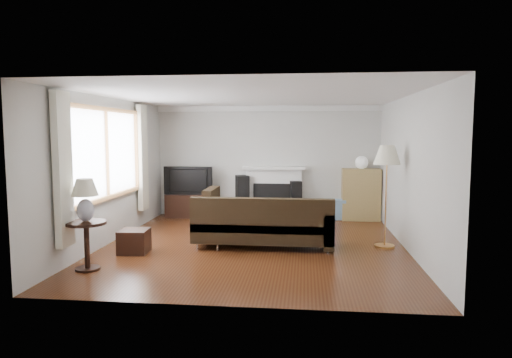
# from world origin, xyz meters

# --- Properties ---
(room) EXTENTS (5.10, 5.60, 2.54)m
(room) POSITION_xyz_m (0.00, 0.00, 1.25)
(room) COLOR #47220F
(room) RESTS_ON ground
(window) EXTENTS (0.12, 2.74, 1.54)m
(window) POSITION_xyz_m (-2.45, -0.20, 1.55)
(window) COLOR brown
(window) RESTS_ON room
(curtain_near) EXTENTS (0.10, 0.35, 2.10)m
(curtain_near) POSITION_xyz_m (-2.40, -1.72, 1.40)
(curtain_near) COLOR #EDEACF
(curtain_near) RESTS_ON room
(curtain_far) EXTENTS (0.10, 0.35, 2.10)m
(curtain_far) POSITION_xyz_m (-2.40, 1.32, 1.40)
(curtain_far) COLOR #EDEACF
(curtain_far) RESTS_ON room
(fireplace) EXTENTS (1.40, 0.26, 1.15)m
(fireplace) POSITION_xyz_m (0.15, 2.64, 0.57)
(fireplace) COLOR white
(fireplace) RESTS_ON room
(tv_stand) EXTENTS (1.04, 0.47, 0.52)m
(tv_stand) POSITION_xyz_m (-1.74, 2.49, 0.26)
(tv_stand) COLOR black
(tv_stand) RESTS_ON ground
(television) EXTENTS (1.10, 0.14, 0.63)m
(television) POSITION_xyz_m (-1.74, 2.49, 0.84)
(television) COLOR black
(television) RESTS_ON tv_stand
(speaker_left) EXTENTS (0.35, 0.39, 0.95)m
(speaker_left) POSITION_xyz_m (-0.55, 2.53, 0.48)
(speaker_left) COLOR black
(speaker_left) RESTS_ON ground
(speaker_right) EXTENTS (0.30, 0.33, 0.84)m
(speaker_right) POSITION_xyz_m (0.64, 2.55, 0.42)
(speaker_right) COLOR black
(speaker_right) RESTS_ON ground
(bookshelf) EXTENTS (0.82, 0.39, 1.12)m
(bookshelf) POSITION_xyz_m (2.06, 2.53, 0.56)
(bookshelf) COLOR #9D8248
(bookshelf) RESTS_ON ground
(globe_lamp) EXTENTS (0.27, 0.27, 0.27)m
(globe_lamp) POSITION_xyz_m (2.06, 2.53, 1.26)
(globe_lamp) COLOR white
(globe_lamp) RESTS_ON bookshelf
(sectional_sofa) EXTENTS (2.49, 1.82, 0.81)m
(sectional_sofa) POSITION_xyz_m (0.16, -0.05, 0.40)
(sectional_sofa) COLOR black
(sectional_sofa) RESTS_ON ground
(coffee_table) EXTENTS (1.09, 0.66, 0.41)m
(coffee_table) POSITION_xyz_m (0.06, 1.26, 0.20)
(coffee_table) COLOR olive
(coffee_table) RESTS_ON ground
(footstool) EXTENTS (0.47, 0.47, 0.37)m
(footstool) POSITION_xyz_m (-1.84, -0.68, 0.19)
(footstool) COLOR black
(footstool) RESTS_ON ground
(floor_lamp) EXTENTS (0.58, 0.58, 1.69)m
(floor_lamp) POSITION_xyz_m (2.18, 0.13, 0.85)
(floor_lamp) COLOR #C38843
(floor_lamp) RESTS_ON ground
(side_table) EXTENTS (0.54, 0.54, 0.68)m
(side_table) POSITION_xyz_m (-2.15, -1.62, 0.34)
(side_table) COLOR black
(side_table) RESTS_ON ground
(table_lamp) EXTENTS (0.36, 0.36, 0.58)m
(table_lamp) POSITION_xyz_m (-2.15, -1.62, 0.97)
(table_lamp) COLOR silver
(table_lamp) RESTS_ON side_table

